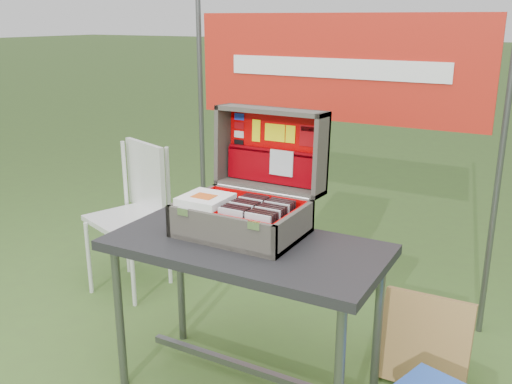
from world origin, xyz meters
The scene contains 83 objects.
table centered at (0.05, 0.08, 0.35)m, with size 1.11×0.56×0.69m, color #262629, non-canonical shape.
table_top centered at (0.05, 0.08, 0.67)m, with size 1.11×0.56×0.04m, color #262629.
table_leg_fl centered at (-0.45, -0.14, 0.33)m, with size 0.04×0.04×0.65m, color #59595B.
table_leg_bl centered at (-0.45, 0.30, 0.33)m, with size 0.04×0.04×0.65m, color #59595B.
table_leg_br centered at (0.54, 0.30, 0.33)m, with size 0.04×0.04×0.65m, color #59595B.
table_brace centered at (0.05, 0.08, 0.12)m, with size 0.96×0.03×0.03m, color #59595B.
suitcase centered at (-0.01, 0.22, 0.94)m, with size 0.50×0.52×0.49m, color #585347, non-canonical shape.
suitcase_base_bottom centered at (-0.01, 0.16, 0.70)m, with size 0.50×0.36×0.02m, color #585347.
suitcase_base_wall_front centered at (-0.01, -0.01, 0.76)m, with size 0.50×0.02×0.13m, color #585347.
suitcase_base_wall_back centered at (-0.01, 0.33, 0.76)m, with size 0.50×0.02×0.13m, color #585347.
suitcase_base_wall_left centered at (-0.25, 0.16, 0.76)m, with size 0.02×0.36×0.13m, color #585347.
suitcase_base_wall_right centered at (0.23, 0.16, 0.76)m, with size 0.02×0.36×0.13m, color #585347.
suitcase_liner_floor centered at (-0.01, 0.16, 0.72)m, with size 0.46×0.32×0.01m, color #EF0005.
suitcase_latch_left centered at (-0.17, -0.02, 0.82)m, with size 0.05×0.01×0.03m, color silver.
suitcase_latch_right centered at (0.15, -0.02, 0.82)m, with size 0.05×0.01×0.03m, color silver.
suitcase_hinge centered at (-0.01, 0.33, 0.83)m, with size 0.02×0.02×0.45m, color silver.
suitcase_lid_back centered at (-0.01, 0.47, 1.00)m, with size 0.50×0.36×0.02m, color #585347.
suitcase_lid_rim_far centered at (-0.01, 0.42, 1.17)m, with size 0.50×0.02×0.13m, color #585347.
suitcase_lid_rim_near centered at (-0.01, 0.40, 0.83)m, with size 0.50×0.02×0.13m, color #585347.
suitcase_lid_rim_left centered at (-0.25, 0.41, 1.00)m, with size 0.02×0.36×0.13m, color #585347.
suitcase_lid_rim_right centered at (0.23, 0.41, 1.00)m, with size 0.02×0.36×0.13m, color #585347.
suitcase_lid_liner centered at (-0.01, 0.45, 1.00)m, with size 0.46×0.31×0.01m, color #EF0005.
suitcase_liner_wall_front centered at (-0.01, 0.00, 0.77)m, with size 0.46×0.01×0.11m, color #EF0005.
suitcase_liner_wall_back centered at (-0.01, 0.31, 0.77)m, with size 0.46×0.01×0.11m, color #EF0005.
suitcase_liner_wall_left centered at (-0.24, 0.16, 0.77)m, with size 0.01×0.32×0.11m, color #EF0005.
suitcase_liner_wall_right centered at (0.21, 0.16, 0.77)m, with size 0.01×0.32×0.11m, color #EF0005.
suitcase_lid_pocket centered at (-0.01, 0.43, 0.92)m, with size 0.44×0.14×0.03m, color #7E0007.
suitcase_pocket_edge centered at (-0.01, 0.43, 0.99)m, with size 0.43×0.02×0.02m, color #7E0007.
suitcase_pocket_cd centered at (0.04, 0.41, 0.95)m, with size 0.11×0.11×0.01m, color silver.
lid_sticker_cc_a centered at (-0.20, 0.45, 1.12)m, with size 0.05×0.03×0.00m, color #1933B2.
lid_sticker_cc_b centered at (-0.20, 0.45, 1.08)m, with size 0.05×0.03×0.00m, color #A0060D.
lid_sticker_cc_c centered at (-0.20, 0.45, 1.04)m, with size 0.05×0.03×0.00m, color white.
lid_sticker_cc_d centered at (-0.20, 0.45, 1.00)m, with size 0.05×0.03×0.00m, color black.
lid_card_neon_tall centered at (-0.11, 0.45, 1.07)m, with size 0.04×0.10×0.00m, color #F8F10F.
lid_card_neon_main centered at (-0.01, 0.45, 1.07)m, with size 0.10×0.08×0.00m, color #F8F10F.
lid_card_neon_small centered at (0.06, 0.45, 1.07)m, with size 0.04×0.08×0.00m, color #F8F10F.
lid_sticker_band centered at (0.15, 0.45, 1.07)m, with size 0.09×0.09×0.00m, color #A0060D.
lid_sticker_band_bar centered at (0.15, 0.45, 1.10)m, with size 0.08×0.02×0.00m, color black.
cd_left_0 centered at (0.02, 0.02, 0.78)m, with size 0.11×0.01×0.13m, color silver.
cd_left_1 centered at (0.02, 0.04, 0.78)m, with size 0.11×0.01×0.13m, color black.
cd_left_2 centered at (0.02, 0.06, 0.78)m, with size 0.11×0.01×0.13m, color black.
cd_left_3 centered at (0.02, 0.08, 0.78)m, with size 0.11×0.01×0.13m, color black.
cd_left_4 centered at (0.02, 0.10, 0.78)m, with size 0.11×0.01×0.13m, color silver.
cd_left_5 centered at (0.02, 0.12, 0.78)m, with size 0.11×0.01×0.13m, color black.
cd_left_6 centered at (0.02, 0.14, 0.78)m, with size 0.11×0.01×0.13m, color black.
cd_left_7 centered at (0.02, 0.16, 0.78)m, with size 0.11×0.01×0.13m, color black.
cd_left_8 centered at (0.02, 0.18, 0.78)m, with size 0.11×0.01×0.13m, color silver.
cd_left_9 centered at (0.02, 0.20, 0.78)m, with size 0.11×0.01×0.13m, color black.
cd_left_10 centered at (0.02, 0.22, 0.78)m, with size 0.11×0.01×0.13m, color black.
cd_left_11 centered at (0.02, 0.24, 0.78)m, with size 0.11×0.01×0.13m, color black.
cd_right_0 centered at (0.14, 0.02, 0.78)m, with size 0.11×0.01×0.13m, color silver.
cd_right_1 centered at (0.14, 0.04, 0.78)m, with size 0.11×0.01×0.13m, color black.
cd_right_2 centered at (0.14, 0.06, 0.78)m, with size 0.11×0.01×0.13m, color black.
cd_right_3 centered at (0.14, 0.08, 0.78)m, with size 0.11×0.01×0.13m, color black.
cd_right_4 centered at (0.14, 0.10, 0.78)m, with size 0.11×0.01×0.13m, color silver.
cd_right_5 centered at (0.14, 0.12, 0.78)m, with size 0.11×0.01×0.13m, color black.
cd_right_6 centered at (0.14, 0.14, 0.78)m, with size 0.11×0.01×0.13m, color black.
cd_right_7 centered at (0.14, 0.16, 0.78)m, with size 0.11×0.01×0.13m, color black.
cd_right_8 centered at (0.14, 0.18, 0.78)m, with size 0.11×0.01×0.13m, color silver.
cd_right_9 centered at (0.14, 0.20, 0.78)m, with size 0.11×0.01×0.13m, color black.
cd_right_10 centered at (0.14, 0.22, 0.78)m, with size 0.11×0.01×0.13m, color black.
cd_right_11 centered at (0.14, 0.24, 0.78)m, with size 0.11×0.01×0.13m, color black.
songbook_0 centered at (-0.14, 0.09, 0.83)m, with size 0.19×0.19×0.01m, color white.
songbook_1 centered at (-0.14, 0.09, 0.83)m, with size 0.19×0.19×0.01m, color white.
songbook_2 centered at (-0.14, 0.09, 0.84)m, with size 0.19×0.19×0.01m, color white.
songbook_3 centered at (-0.14, 0.09, 0.84)m, with size 0.19×0.19×0.01m, color white.
songbook_4 centered at (-0.14, 0.09, 0.85)m, with size 0.19×0.19×0.01m, color white.
songbook_5 centered at (-0.14, 0.09, 0.85)m, with size 0.19×0.19×0.01m, color white.
songbook_graphic centered at (-0.14, 0.08, 0.86)m, with size 0.09×0.07×0.00m, color #D85919.
chair centered at (-1.05, 0.61, 0.43)m, with size 0.39×0.43×0.85m, color silver, non-canonical shape.
chair_seat centered at (-1.05, 0.61, 0.44)m, with size 0.39×0.39×0.03m, color silver.
chair_backrest centered at (-1.05, 0.79, 0.65)m, with size 0.39×0.03×0.41m, color silver.
chair_leg_fl centered at (-1.21, 0.45, 0.22)m, with size 0.02×0.02×0.44m, color silver.
chair_leg_fr centered at (-0.89, 0.45, 0.22)m, with size 0.02×0.02×0.44m, color silver.
chair_leg_bl centered at (-1.21, 0.77, 0.22)m, with size 0.02×0.02×0.44m, color silver.
chair_leg_br centered at (-0.89, 0.77, 0.22)m, with size 0.02×0.02×0.44m, color silver.
chair_upright_left centered at (-1.21, 0.79, 0.64)m, with size 0.02×0.02×0.41m, color silver.
chair_upright_right centered at (-0.89, 0.79, 0.64)m, with size 0.02×0.02×0.41m, color silver.
cardboard_box centered at (0.69, 0.53, 0.20)m, with size 0.38×0.06×0.40m, color #A3753C.
banner_post_left centered at (-0.85, 1.10, 0.85)m, with size 0.03×0.03×1.70m, color #59595B.
banner_post_right centered at (0.85, 1.10, 0.85)m, with size 0.03×0.03×1.70m, color #59595B.
banner centered at (0.00, 1.09, 1.30)m, with size 1.60×0.01×0.55m, color #B21E12.
banner_text centered at (0.00, 1.08, 1.30)m, with size 1.20×0.00×0.10m, color white.
Camera 1 is at (1.11, -1.74, 1.55)m, focal length 40.00 mm.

